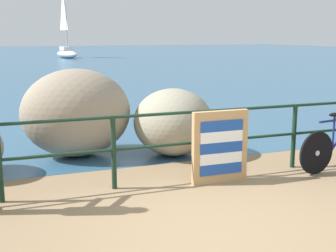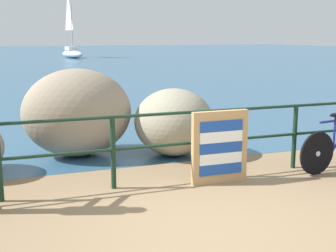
{
  "view_description": "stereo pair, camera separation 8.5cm",
  "coord_description": "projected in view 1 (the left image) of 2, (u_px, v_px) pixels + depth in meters",
  "views": [
    {
      "loc": [
        -2.09,
        -4.09,
        2.07
      ],
      "look_at": [
        0.21,
        2.05,
        0.74
      ],
      "focal_mm": 47.69,
      "sensor_mm": 36.0,
      "label": 1
    },
    {
      "loc": [
        -2.01,
        -4.12,
        2.07
      ],
      "look_at": [
        0.21,
        2.05,
        0.74
      ],
      "focal_mm": 47.69,
      "sensor_mm": 36.0,
      "label": 2
    }
  ],
  "objects": [
    {
      "name": "promenade_railing",
      "position": [
        164.0,
        139.0,
        6.27
      ],
      "size": [
        7.35,
        0.07,
        1.02
      ],
      "color": "black",
      "rests_on": "ground_plane"
    },
    {
      "name": "sea_surface",
      "position": [
        20.0,
        55.0,
        48.52
      ],
      "size": [
        120.0,
        90.0,
        0.01
      ],
      "primitive_type": "cube",
      "color": "#2D5675",
      "rests_on": "ground_plane"
    },
    {
      "name": "sailboat",
      "position": [
        67.0,
        50.0,
        42.23
      ],
      "size": [
        2.11,
        4.57,
        6.16
      ],
      "rotation": [
        0.0,
        0.0,
        4.9
      ],
      "color": "white",
      "rests_on": "sea_surface"
    },
    {
      "name": "breakwater_boulder_right",
      "position": [
        173.0,
        122.0,
        7.8
      ],
      "size": [
        1.38,
        1.41,
        1.17
      ],
      "color": "gray",
      "rests_on": "ground"
    },
    {
      "name": "ground_plane",
      "position": [
        44.0,
        77.0,
        23.25
      ],
      "size": [
        120.0,
        120.0,
        0.1
      ],
      "primitive_type": "cube",
      "color": "#846B4C"
    },
    {
      "name": "breakwater_boulder_main",
      "position": [
        76.0,
        113.0,
        7.7
      ],
      "size": [
        1.88,
        1.47,
        1.52
      ],
      "color": "gray",
      "rests_on": "ground"
    },
    {
      "name": "folded_deckchair_stack",
      "position": [
        220.0,
        147.0,
        6.32
      ],
      "size": [
        0.84,
        0.1,
        1.04
      ],
      "color": "tan",
      "rests_on": "ground_plane"
    }
  ]
}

